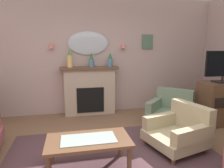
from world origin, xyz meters
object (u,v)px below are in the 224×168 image
(mantel_vase_left, at_px, (70,59))
(wall_sconce_left, at_px, (51,45))
(mantel_vase_centre, at_px, (110,60))
(coffee_table, at_px, (89,143))
(wall_mirror, at_px, (88,43))
(armchair_by_coffee_table, at_px, (171,109))
(armchair_near_fireplace, at_px, (180,130))
(wall_sconce_right, at_px, (123,45))
(mantel_vase_right, at_px, (91,61))
(tv_flatscreen, at_px, (224,66))
(fireplace, at_px, (90,91))
(framed_picture, at_px, (147,42))
(tv_cabinet, at_px, (219,103))

(mantel_vase_left, relative_size, wall_sconce_left, 3.09)
(mantel_vase_left, relative_size, mantel_vase_centre, 1.25)
(mantel_vase_left, xyz_separation_m, coffee_table, (0.19, -2.29, -0.97))
(wall_sconce_left, bearing_deg, wall_mirror, 3.37)
(wall_mirror, height_order, armchair_by_coffee_table, wall_mirror)
(armchair_near_fireplace, xyz_separation_m, armchair_by_coffee_table, (0.40, 1.06, 0.00))
(armchair_near_fireplace, bearing_deg, wall_sconce_right, 100.82)
(mantel_vase_right, height_order, tv_flatscreen, tv_flatscreen)
(fireplace, height_order, mantel_vase_centre, mantel_vase_centre)
(mantel_vase_left, xyz_separation_m, mantel_vase_centre, (0.95, 0.00, -0.04))
(framed_picture, relative_size, tv_cabinet, 0.40)
(armchair_by_coffee_table, height_order, tv_cabinet, tv_cabinet)
(fireplace, distance_m, coffee_table, 2.34)
(wall_sconce_right, relative_size, tv_flatscreen, 0.17)
(wall_mirror, xyz_separation_m, coffee_table, (-0.26, -2.46, -1.33))
(mantel_vase_left, bearing_deg, tv_cabinet, -20.64)
(armchair_near_fireplace, bearing_deg, coffee_table, -168.19)
(mantel_vase_right, height_order, armchair_by_coffee_table, mantel_vase_right)
(mantel_vase_centre, height_order, wall_sconce_left, wall_sconce_left)
(tv_cabinet, bearing_deg, armchair_near_fireplace, -149.70)
(wall_sconce_right, height_order, tv_flatscreen, wall_sconce_right)
(framed_picture, bearing_deg, coffee_table, -125.37)
(tv_flatscreen, bearing_deg, fireplace, 155.33)
(tv_cabinet, bearing_deg, armchair_by_coffee_table, 166.16)
(mantel_vase_centre, distance_m, tv_cabinet, 2.59)
(tv_cabinet, bearing_deg, mantel_vase_centre, 151.47)
(mantel_vase_left, height_order, coffee_table, mantel_vase_left)
(coffee_table, relative_size, armchair_by_coffee_table, 0.96)
(mantel_vase_left, bearing_deg, wall_sconce_right, 5.27)
(armchair_near_fireplace, bearing_deg, wall_mirror, 120.22)
(mantel_vase_right, height_order, wall_sconce_left, wall_sconce_left)
(tv_cabinet, bearing_deg, mantel_vase_right, 155.81)
(wall_mirror, bearing_deg, wall_sconce_right, -3.37)
(fireplace, height_order, tv_cabinet, fireplace)
(coffee_table, bearing_deg, armchair_near_fireplace, 11.81)
(wall_sconce_right, bearing_deg, mantel_vase_left, -174.73)
(tv_flatscreen, bearing_deg, mantel_vase_left, 159.02)
(armchair_near_fireplace, distance_m, tv_flatscreen, 1.86)
(mantel_vase_right, distance_m, armchair_near_fireplace, 2.52)
(mantel_vase_centre, bearing_deg, coffee_table, -108.24)
(wall_mirror, distance_m, tv_cabinet, 3.22)
(coffee_table, height_order, armchair_near_fireplace, armchair_near_fireplace)
(wall_mirror, relative_size, framed_picture, 2.67)
(tv_cabinet, bearing_deg, mantel_vase_left, 159.36)
(coffee_table, bearing_deg, tv_cabinet, 21.27)
(fireplace, distance_m, mantel_vase_left, 0.91)
(mantel_vase_left, height_order, armchair_near_fireplace, mantel_vase_left)
(mantel_vase_right, bearing_deg, armchair_near_fireplace, -58.74)
(fireplace, distance_m, tv_flatscreen, 2.99)
(tv_flatscreen, bearing_deg, coffee_table, -159.09)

